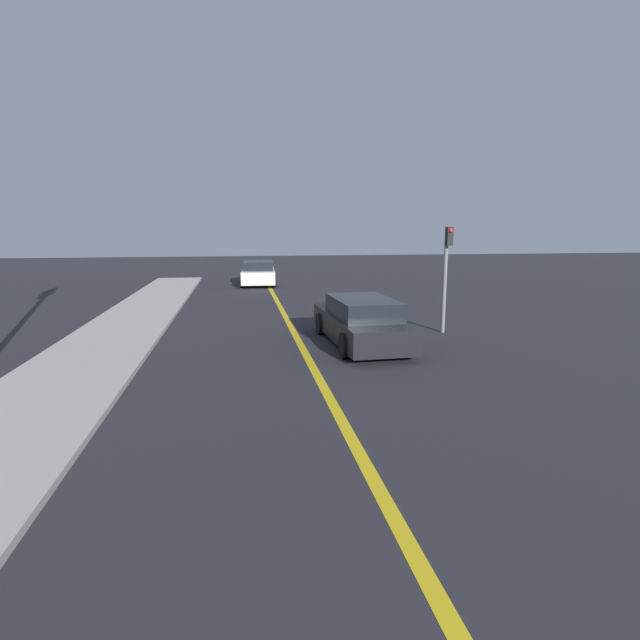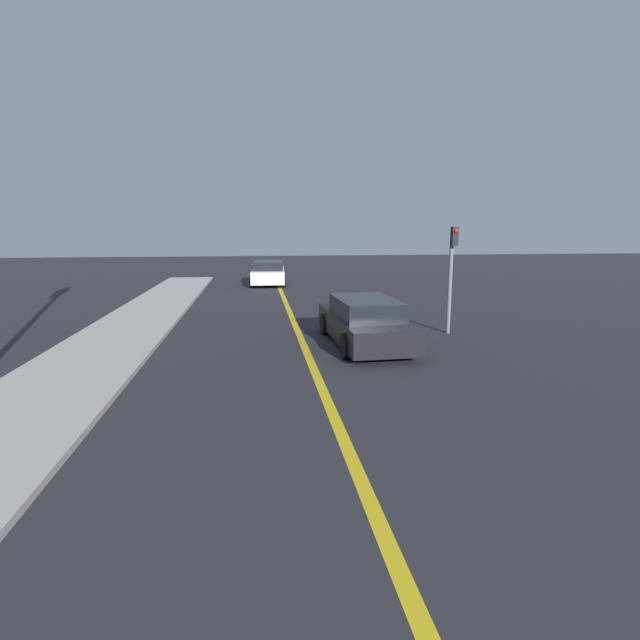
% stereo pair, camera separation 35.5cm
% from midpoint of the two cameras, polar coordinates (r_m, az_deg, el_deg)
% --- Properties ---
extents(road_center_line, '(0.20, 60.00, 0.01)m').
position_cam_midpoint_polar(road_center_line, '(16.04, -3.89, -0.93)').
color(road_center_line, gold).
rests_on(road_center_line, ground_plane).
extents(sidewalk_left, '(2.63, 34.34, 0.11)m').
position_cam_midpoint_polar(sidewalk_left, '(15.62, -23.13, -1.87)').
color(sidewalk_left, '#ADA89E').
rests_on(sidewalk_left, ground_plane).
extents(car_near_right_lane, '(2.00, 4.73, 1.31)m').
position_cam_midpoint_polar(car_near_right_lane, '(13.72, 3.99, -0.21)').
color(car_near_right_lane, black).
rests_on(car_near_right_lane, ground_plane).
extents(car_ahead_center, '(2.09, 4.51, 1.33)m').
position_cam_midpoint_polar(car_ahead_center, '(28.46, -7.41, 5.33)').
color(car_ahead_center, silver).
rests_on(car_ahead_center, ground_plane).
extents(traffic_light, '(0.18, 0.40, 3.20)m').
position_cam_midpoint_polar(traffic_light, '(15.46, 13.59, 5.92)').
color(traffic_light, slate).
rests_on(traffic_light, ground_plane).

